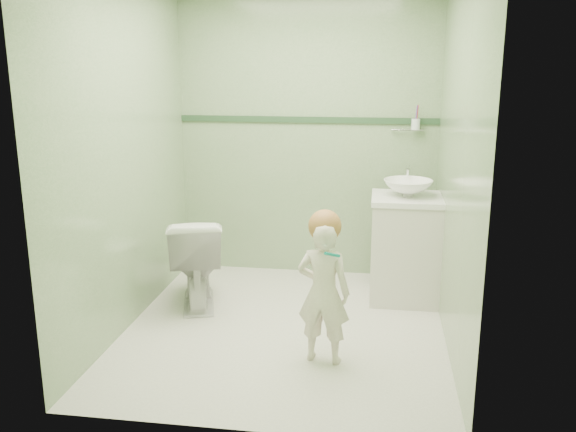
# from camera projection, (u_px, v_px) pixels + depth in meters

# --- Properties ---
(ground) EXTENTS (2.50, 2.50, 0.00)m
(ground) POSITION_uv_depth(u_px,v_px,m) (285.00, 328.00, 4.30)
(ground) COLOR beige
(ground) RESTS_ON ground
(room_shell) EXTENTS (2.50, 2.54, 2.40)m
(room_shell) POSITION_uv_depth(u_px,v_px,m) (285.00, 160.00, 4.01)
(room_shell) COLOR #83A575
(room_shell) RESTS_ON ground
(trim_stripe) EXTENTS (2.20, 0.02, 0.05)m
(trim_stripe) POSITION_uv_depth(u_px,v_px,m) (307.00, 120.00, 5.16)
(trim_stripe) COLOR #29482C
(trim_stripe) RESTS_ON room_shell
(vanity) EXTENTS (0.52, 0.50, 0.80)m
(vanity) POSITION_uv_depth(u_px,v_px,m) (405.00, 250.00, 4.76)
(vanity) COLOR silver
(vanity) RESTS_ON ground
(counter) EXTENTS (0.54, 0.52, 0.04)m
(counter) POSITION_uv_depth(u_px,v_px,m) (407.00, 199.00, 4.66)
(counter) COLOR white
(counter) RESTS_ON vanity
(basin) EXTENTS (0.37, 0.37, 0.13)m
(basin) POSITION_uv_depth(u_px,v_px,m) (408.00, 188.00, 4.64)
(basin) COLOR white
(basin) RESTS_ON counter
(faucet) EXTENTS (0.03, 0.13, 0.18)m
(faucet) POSITION_uv_depth(u_px,v_px,m) (408.00, 173.00, 4.79)
(faucet) COLOR silver
(faucet) RESTS_ON counter
(cup_holder) EXTENTS (0.26, 0.07, 0.21)m
(cup_holder) POSITION_uv_depth(u_px,v_px,m) (415.00, 124.00, 4.99)
(cup_holder) COLOR silver
(cup_holder) RESTS_ON room_shell
(toilet) EXTENTS (0.57, 0.77, 0.70)m
(toilet) POSITION_uv_depth(u_px,v_px,m) (196.00, 260.00, 4.66)
(toilet) COLOR white
(toilet) RESTS_ON ground
(toddler) EXTENTS (0.36, 0.26, 0.90)m
(toddler) POSITION_uv_depth(u_px,v_px,m) (323.00, 293.00, 3.74)
(toddler) COLOR beige
(toddler) RESTS_ON ground
(hair_cap) EXTENTS (0.20, 0.20, 0.20)m
(hair_cap) POSITION_uv_depth(u_px,v_px,m) (325.00, 226.00, 3.66)
(hair_cap) COLOR #A56D39
(hair_cap) RESTS_ON toddler
(teal_toothbrush) EXTENTS (0.11, 0.14, 0.08)m
(teal_toothbrush) POSITION_uv_depth(u_px,v_px,m) (331.00, 254.00, 3.53)
(teal_toothbrush) COLOR #057C76
(teal_toothbrush) RESTS_ON toddler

